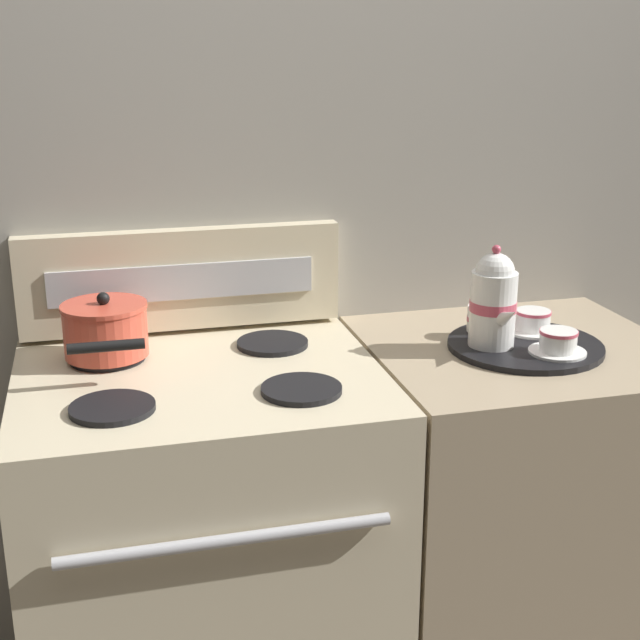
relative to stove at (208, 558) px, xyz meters
The scene contains 10 objects.
wall_back 0.82m from the stove, 44.41° to the left, with size 6.00×0.05×2.20m.
stove is the anchor object (origin of this frame).
control_panel 0.64m from the stove, 90.00° to the left, with size 0.75×0.05×0.24m.
side_counter 0.74m from the stove, ahead, with size 0.69×0.64×0.88m.
saucepan 0.56m from the stove, 142.69° to the left, with size 0.19×0.27×0.14m.
serving_tray 0.86m from the stove, ahead, with size 0.35×0.35×0.01m.
teapot 0.86m from the stove, ahead, with size 0.10×0.17×0.23m.
teacup_left 0.92m from the stove, ahead, with size 0.13×0.13×0.05m.
teacup_right 0.91m from the stove, ahead, with size 0.13×0.13×0.05m.
creamer_jug 0.83m from the stove, ahead, with size 0.06×0.06×0.06m.
Camera 1 is at (-0.54, -1.75, 1.56)m, focal length 50.00 mm.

